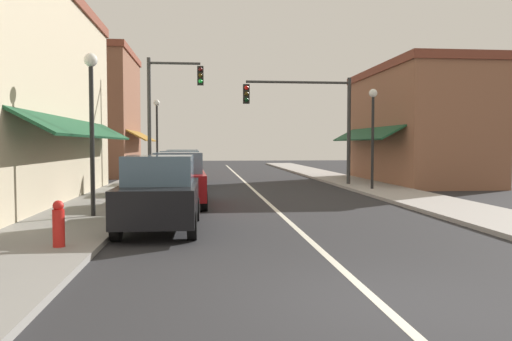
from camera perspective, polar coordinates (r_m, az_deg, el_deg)
ground_plane at (r=24.29m, az=-0.62°, el=-1.86°), size 80.00×80.00×0.00m
sidewalk_left at (r=24.41m, az=-13.60°, el=-1.78°), size 2.60×56.00×0.12m
sidewalk_right at (r=25.39m, az=11.84°, el=-1.58°), size 2.60×56.00×0.12m
lane_center_stripe at (r=24.29m, az=-0.62°, el=-1.86°), size 0.14×52.00×0.01m
storefront_right_block at (r=28.45m, az=17.47°, el=4.87°), size 5.78×10.20×6.12m
storefront_far_left at (r=34.99m, az=-18.46°, el=6.05°), size 7.26×8.20×8.05m
parked_car_nearest_left at (r=12.24m, az=-10.68°, el=-2.51°), size 1.82×4.12×1.77m
parked_car_second_left at (r=16.86m, az=-8.67°, el=-1.02°), size 1.88×4.15×1.77m
parked_car_third_left at (r=21.13m, az=-8.47°, el=-0.22°), size 1.85×4.14×1.77m
parked_car_far_left at (r=26.20m, az=-8.16°, el=0.38°), size 1.79×4.11×1.77m
traffic_signal_mast_arm at (r=24.68m, az=6.16°, el=6.60°), size 5.25×0.50×5.25m
traffic_signal_left_corner at (r=24.96m, az=-10.03°, el=7.43°), size 2.69×0.50×6.17m
street_lamp_left_near at (r=14.28m, az=-17.93°, el=6.77°), size 0.36×0.36×4.44m
street_lamp_right_mid at (r=22.54m, az=12.94°, el=5.34°), size 0.36×0.36×4.41m
street_lamp_left_far at (r=29.93m, az=-11.02°, el=4.96°), size 0.36×0.36×4.61m
fire_hydrant at (r=10.22m, az=-21.22°, el=-5.59°), size 0.22×0.22×0.87m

